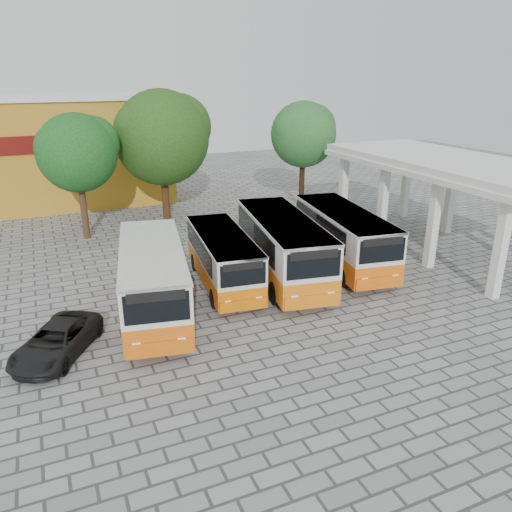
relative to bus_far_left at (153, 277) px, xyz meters
name	(u,v)px	position (x,y,z in m)	size (l,w,h in m)	color
ground	(320,305)	(7.06, -2.08, -1.77)	(90.00, 90.00, 0.00)	slate
terminal_shelter	(448,166)	(17.56, 1.92, 3.14)	(6.80, 15.80, 5.40)	silver
shophouse_block	(35,150)	(-3.94, 23.91, 2.39)	(20.40, 10.40, 8.30)	#A97418
bus_far_left	(153,277)	(0.00, 0.00, 0.00)	(4.03, 8.84, 3.06)	#D05608
bus_centre_left	(223,256)	(3.80, 1.77, -0.23)	(3.05, 7.59, 2.66)	#D56200
bus_centre_right	(283,244)	(6.84, 1.38, 0.08)	(4.08, 9.19, 3.19)	orange
bus_far_right	(343,235)	(10.66, 1.76, -0.01)	(3.79, 8.76, 3.05)	#DD5908
tree_left	(78,150)	(-1.55, 12.34, 3.77)	(4.99, 4.75, 7.77)	#49301D
tree_middle	(163,135)	(4.16, 14.44, 4.21)	(6.74, 6.42, 8.98)	#452912
tree_right	(304,132)	(14.40, 13.28, 4.03)	(5.05, 4.81, 8.05)	black
parked_car	(56,341)	(-4.10, -1.92, -1.17)	(1.97, 4.28, 1.19)	black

